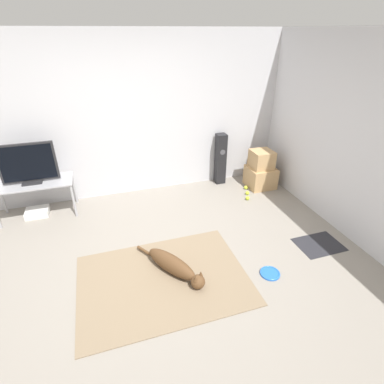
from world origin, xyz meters
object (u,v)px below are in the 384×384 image
(dog, at_px, (174,266))
(tennis_ball_by_boxes, at_px, (247,193))
(floor_speaker, at_px, (220,159))
(tennis_ball_loose_on_carpet, at_px, (246,188))
(game_console, at_px, (37,212))
(tennis_ball_near_speaker, at_px, (248,198))
(tv, at_px, (28,164))
(tv_stand, at_px, (34,187))
(frisbee, at_px, (270,273))
(cardboard_box_lower, at_px, (260,177))
(cardboard_box_upper, at_px, (262,159))

(dog, xyz_separation_m, tennis_ball_by_boxes, (1.68, 1.45, -0.08))
(floor_speaker, height_order, tennis_ball_loose_on_carpet, floor_speaker)
(tennis_ball_loose_on_carpet, xyz_separation_m, game_console, (-3.43, 0.22, 0.02))
(tennis_ball_by_boxes, distance_m, tennis_ball_loose_on_carpet, 0.20)
(game_console, bearing_deg, tennis_ball_near_speaker, -9.85)
(dog, relative_size, game_console, 2.81)
(tv, bearing_deg, tennis_ball_near_speaker, -10.09)
(tv_stand, relative_size, tennis_ball_loose_on_carpet, 16.52)
(dog, height_order, frisbee, dog)
(cardboard_box_lower, relative_size, floor_speaker, 0.50)
(tv_stand, distance_m, tennis_ball_loose_on_carpet, 3.41)
(dog, xyz_separation_m, tennis_ball_near_speaker, (1.61, 1.29, -0.08))
(floor_speaker, bearing_deg, tennis_ball_near_speaker, -75.84)
(tennis_ball_near_speaker, xyz_separation_m, game_console, (-3.28, 0.57, 0.02))
(frisbee, bearing_deg, tennis_ball_loose_on_carpet, 70.76)
(cardboard_box_upper, distance_m, floor_speaker, 0.72)
(cardboard_box_upper, distance_m, tennis_ball_loose_on_carpet, 0.57)
(tv, xyz_separation_m, tennis_ball_near_speaker, (3.23, -0.57, -0.81))
(frisbee, bearing_deg, tv, 140.41)
(floor_speaker, relative_size, tv, 1.20)
(tv_stand, bearing_deg, tennis_ball_near_speaker, -10.04)
(dog, height_order, tennis_ball_loose_on_carpet, dog)
(cardboard_box_lower, bearing_deg, frisbee, -115.97)
(floor_speaker, height_order, tennis_ball_by_boxes, floor_speaker)
(floor_speaker, xyz_separation_m, tennis_ball_near_speaker, (0.19, -0.76, -0.43))
(tv, relative_size, tennis_ball_by_boxes, 11.60)
(frisbee, relative_size, cardboard_box_upper, 0.65)
(frisbee, bearing_deg, tv_stand, 140.44)
(cardboard_box_lower, distance_m, tennis_ball_near_speaker, 0.61)
(dog, height_order, floor_speaker, floor_speaker)
(cardboard_box_upper, height_order, tv, tv)
(tennis_ball_loose_on_carpet, bearing_deg, tennis_ball_near_speaker, -112.72)
(tv, bearing_deg, tennis_ball_by_boxes, -7.12)
(frisbee, xyz_separation_m, tennis_ball_near_speaker, (0.55, 1.64, 0.02))
(cardboard_box_lower, relative_size, tv, 0.60)
(cardboard_box_lower, height_order, tennis_ball_near_speaker, cardboard_box_lower)
(cardboard_box_upper, relative_size, game_console, 1.09)
(tv, xyz_separation_m, tennis_ball_by_boxes, (3.31, -0.41, -0.81))
(game_console, bearing_deg, cardboard_box_lower, -2.74)
(tv_stand, relative_size, tennis_ball_by_boxes, 16.52)
(frisbee, xyz_separation_m, tennis_ball_loose_on_carpet, (0.70, 1.99, 0.02))
(tennis_ball_loose_on_carpet, bearing_deg, dog, -136.93)
(frisbee, height_order, tennis_ball_by_boxes, tennis_ball_by_boxes)
(cardboard_box_lower, xyz_separation_m, game_console, (-3.73, 0.18, -0.13))
(cardboard_box_lower, height_order, game_console, cardboard_box_lower)
(tv_stand, bearing_deg, game_console, -178.43)
(frisbee, distance_m, tennis_ball_loose_on_carpet, 2.11)
(cardboard_box_lower, relative_size, game_console, 1.40)
(frisbee, xyz_separation_m, tennis_ball_by_boxes, (0.63, 1.80, 0.02))
(cardboard_box_lower, height_order, tv_stand, tv_stand)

